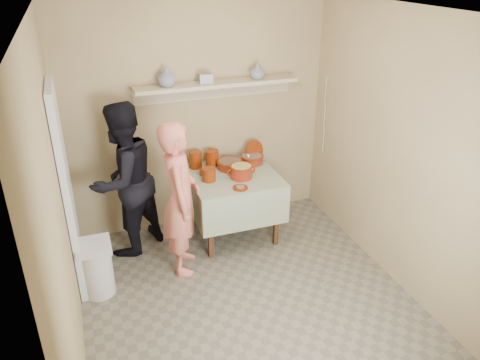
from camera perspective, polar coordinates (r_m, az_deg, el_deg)
name	(u,v)px	position (r m, az deg, el deg)	size (l,w,h in m)	color
ground	(252,307)	(4.52, 1.45, -15.20)	(3.50, 3.50, 0.00)	#6F6857
tile_panel	(68,192)	(4.57, -20.27, -1.36)	(0.06, 0.70, 2.00)	silver
plate_stack_a	(195,160)	(5.34, -5.46, 2.49)	(0.15, 0.15, 0.20)	#68220A
plate_stack_b	(212,158)	(5.39, -3.40, 2.71)	(0.15, 0.15, 0.18)	#68220A
bowl_stack	(209,175)	(5.02, -3.83, 0.67)	(0.15, 0.15, 0.15)	#68220A
empty_bowl	(207,172)	(5.20, -4.04, 1.02)	(0.18, 0.18, 0.05)	#68220A
propped_lid	(255,150)	(5.52, 1.81, 3.64)	(0.24, 0.24, 0.02)	#68220A
vase_right	(257,71)	(5.27, 2.14, 13.12)	(0.16, 0.16, 0.17)	navy
vase_left	(167,77)	(5.01, -8.92, 12.33)	(0.19, 0.19, 0.20)	navy
ceramic_box	(206,79)	(5.10, -4.19, 12.23)	(0.14, 0.10, 0.10)	navy
person_cook	(181,199)	(4.63, -7.27, -2.32)	(0.58, 0.38, 1.59)	#DC735F
person_helper	(124,180)	(5.03, -13.97, -0.03)	(0.81, 0.63, 1.67)	black
room_shell	(254,146)	(3.67, 1.73, 4.12)	(3.04, 3.54, 2.62)	tan
serving_table	(233,184)	(5.24, -0.92, -0.49)	(0.97, 0.97, 0.76)	#4C2D16
cazuela_meat_a	(230,164)	(5.31, -1.28, 1.99)	(0.30, 0.30, 0.10)	maroon
cazuela_meat_b	(252,158)	(5.45, 1.46, 2.65)	(0.28, 0.28, 0.10)	maroon
ladle	(249,156)	(5.39, 1.06, 2.96)	(0.08, 0.26, 0.19)	silver
cazuela_rice	(241,171)	(5.08, 0.15, 1.15)	(0.33, 0.25, 0.14)	maroon
front_plate	(240,188)	(4.87, 0.04, -0.95)	(0.16, 0.16, 0.03)	#68220A
wall_shelf	(217,86)	(5.20, -2.88, 11.42)	(1.80, 0.25, 0.21)	#C0B08F
trash_bin	(97,268)	(4.71, -17.08, -10.24)	(0.32, 0.32, 0.56)	silver
electrical_cord	(325,115)	(5.65, 10.26, 7.76)	(0.01, 0.05, 0.90)	silver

